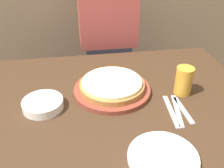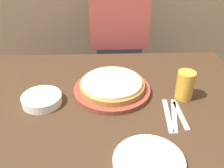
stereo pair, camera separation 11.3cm
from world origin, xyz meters
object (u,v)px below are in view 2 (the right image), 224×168
Objects in this scene: fork at (168,115)px; dinner_plate at (149,162)px; dinner_knife at (174,115)px; spoon at (181,115)px; pizza_on_board at (112,87)px; diner_person at (119,48)px; beer_glass at (185,84)px; side_bowl at (42,99)px.

dinner_plate is at bearing -115.45° from fork.
spoon is at bearing 0.00° from dinner_knife.
diner_person is (0.06, 0.58, -0.08)m from pizza_on_board.
fork is at bearing -79.00° from diner_person.
beer_glass is at bearing -10.02° from pizza_on_board.
diner_person is at bearing 83.93° from pizza_on_board.
beer_glass is 0.59m from side_bowl.
pizza_on_board is 0.31m from beer_glass.
diner_person reaches higher than spoon.
dinner_knife is (0.03, 0.00, 0.00)m from fork.
beer_glass is 0.16m from fork.
fork is (-0.09, -0.12, -0.06)m from beer_glass.
dinner_plate is at bearing -124.77° from spoon.
pizza_on_board is at bearing 146.01° from spoon.
dinner_knife is at bearing 59.67° from dinner_plate.
beer_glass reaches higher than dinner_plate.
dinner_plate is (-0.20, -0.35, -0.06)m from beer_glass.
dinner_plate is (0.10, -0.40, -0.02)m from pizza_on_board.
dinner_knife is at bearing 180.00° from spoon.
side_bowl is 0.75m from diner_person.
beer_glass is 0.41m from dinner_plate.
pizza_on_board is 2.06× the size of side_bowl.
fork is at bearing -11.57° from side_bowl.
fork and spoon have the same top height.
diner_person is (-0.15, 0.76, -0.06)m from fork.
dinner_plate is 0.27m from dinner_knife.
diner_person is at bearing 102.81° from dinner_knife.
pizza_on_board reaches higher than fork.
spoon is at bearing -108.95° from beer_glass.
beer_glass is 0.61× the size of dinner_knife.
pizza_on_board is 0.59m from diner_person.
pizza_on_board is at bearing 169.98° from beer_glass.
dinner_knife and spoon have the same top height.
fork is (0.11, 0.23, -0.01)m from dinner_plate.
beer_glass reaches higher than fork.
dinner_plate is 0.17× the size of diner_person.
side_bowl reaches higher than dinner_plate.
diner_person is (-0.20, 0.76, -0.06)m from spoon.
diner_person is at bearing 92.20° from dinner_plate.
fork is 0.03m from dinner_knife.
side_bowl is 0.51m from fork.
side_bowl is (-0.29, -0.07, -0.01)m from pizza_on_board.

